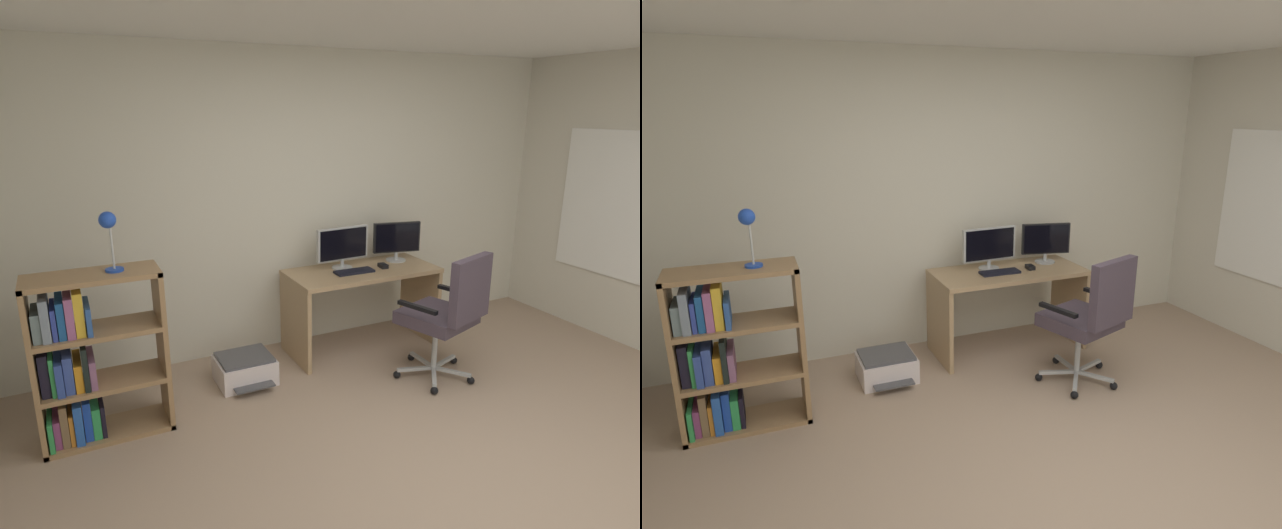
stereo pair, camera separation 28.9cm
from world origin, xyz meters
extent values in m
cube|color=tan|center=(0.00, 0.00, -0.01)|extent=(5.16, 4.80, 0.02)
cube|color=beige|center=(0.00, 2.45, 1.28)|extent=(5.16, 0.10, 2.55)
cube|color=tan|center=(0.40, 2.00, 0.71)|extent=(1.31, 0.60, 0.04)
cube|color=tan|center=(-0.24, 2.00, 0.35)|extent=(0.04, 0.57, 0.69)
cube|color=tan|center=(1.03, 2.00, 0.35)|extent=(0.04, 0.57, 0.69)
cylinder|color=#B2B5B7|center=(0.26, 2.10, 0.73)|extent=(0.18, 0.18, 0.01)
cylinder|color=#B2B5B7|center=(0.26, 2.10, 0.78)|extent=(0.03, 0.03, 0.08)
cube|color=#B7BABC|center=(0.26, 2.10, 0.95)|extent=(0.49, 0.06, 0.28)
cube|color=black|center=(0.26, 2.08, 0.95)|extent=(0.46, 0.03, 0.26)
cylinder|color=#B2B5B7|center=(0.82, 2.10, 0.73)|extent=(0.18, 0.18, 0.01)
cylinder|color=#B2B5B7|center=(0.82, 2.10, 0.78)|extent=(0.03, 0.03, 0.08)
cube|color=black|center=(0.82, 2.10, 0.95)|extent=(0.43, 0.13, 0.27)
cube|color=black|center=(0.81, 2.08, 0.95)|extent=(0.40, 0.09, 0.25)
cube|color=black|center=(0.29, 1.95, 0.74)|extent=(0.34, 0.14, 0.02)
cube|color=black|center=(0.59, 1.96, 0.75)|extent=(0.07, 0.11, 0.03)
cube|color=#B7BABC|center=(0.79, 1.31, 0.07)|extent=(0.30, 0.12, 0.02)
sphere|color=black|center=(0.93, 1.36, 0.03)|extent=(0.06, 0.06, 0.06)
cube|color=#B7BABC|center=(0.64, 1.42, 0.07)|extent=(0.03, 0.30, 0.02)
sphere|color=black|center=(0.64, 1.57, 0.03)|extent=(0.06, 0.06, 0.06)
cube|color=#B7BABC|center=(0.50, 1.31, 0.07)|extent=(0.30, 0.12, 0.02)
sphere|color=black|center=(0.36, 1.36, 0.03)|extent=(0.06, 0.06, 0.06)
cube|color=#B7BABC|center=(0.56, 1.14, 0.07)|extent=(0.20, 0.26, 0.02)
sphere|color=black|center=(0.47, 1.02, 0.03)|extent=(0.06, 0.06, 0.06)
cube|color=#B7BABC|center=(0.73, 1.14, 0.07)|extent=(0.20, 0.26, 0.02)
sphere|color=black|center=(0.82, 1.02, 0.03)|extent=(0.06, 0.06, 0.06)
cylinder|color=#B7BABC|center=(0.65, 1.27, 0.26)|extent=(0.04, 0.04, 0.39)
cube|color=#443946|center=(0.65, 1.27, 0.51)|extent=(0.62, 0.61, 0.10)
cube|color=#443946|center=(0.73, 1.01, 0.80)|extent=(0.45, 0.21, 0.48)
cube|color=black|center=(0.39, 1.18, 0.66)|extent=(0.14, 0.33, 0.03)
cube|color=black|center=(0.90, 1.35, 0.66)|extent=(0.14, 0.33, 0.03)
cube|color=#9A754D|center=(-2.15, 1.58, 0.55)|extent=(0.03, 0.33, 1.10)
cube|color=#9A754D|center=(-1.39, 1.58, 0.55)|extent=(0.03, 0.33, 1.10)
cube|color=#9A754D|center=(-1.77, 1.58, 1.08)|extent=(0.80, 0.33, 0.03)
cube|color=#9A754D|center=(-1.77, 1.58, 0.02)|extent=(0.80, 0.33, 0.03)
cube|color=#9A754D|center=(-1.77, 1.58, 0.37)|extent=(0.73, 0.33, 0.03)
cube|color=#9A754D|center=(-1.77, 1.58, 0.73)|extent=(0.73, 0.33, 0.03)
cube|color=green|center=(-2.11, 1.57, 0.13)|extent=(0.03, 0.29, 0.20)
cube|color=#934079|center=(-2.07, 1.58, 0.13)|extent=(0.04, 0.25, 0.19)
cube|color=brown|center=(-2.03, 1.58, 0.17)|extent=(0.04, 0.27, 0.28)
cube|color=orange|center=(-1.99, 1.57, 0.14)|extent=(0.03, 0.25, 0.21)
cube|color=blue|center=(-1.95, 1.58, 0.17)|extent=(0.05, 0.30, 0.27)
cube|color=#1F46B5|center=(-1.90, 1.58, 0.17)|extent=(0.05, 0.24, 0.27)
cube|color=green|center=(-1.85, 1.58, 0.14)|extent=(0.05, 0.24, 0.21)
cube|color=black|center=(-1.80, 1.58, 0.14)|extent=(0.03, 0.23, 0.22)
cube|color=black|center=(-2.10, 1.58, 0.53)|extent=(0.05, 0.24, 0.28)
cube|color=green|center=(-2.05, 1.57, 0.51)|extent=(0.02, 0.24, 0.25)
cube|color=#2F479B|center=(-2.02, 1.58, 0.50)|extent=(0.04, 0.30, 0.21)
cube|color=#364C9D|center=(-1.97, 1.58, 0.51)|extent=(0.05, 0.26, 0.24)
cube|color=orange|center=(-1.91, 1.58, 0.48)|extent=(0.05, 0.28, 0.18)
cube|color=black|center=(-1.87, 1.57, 0.53)|extent=(0.03, 0.28, 0.28)
cube|color=#88597E|center=(-1.83, 1.58, 0.48)|extent=(0.04, 0.28, 0.19)
cube|color=gray|center=(-2.10, 1.58, 0.83)|extent=(0.05, 0.25, 0.18)
cube|color=gray|center=(-2.05, 1.58, 0.88)|extent=(0.05, 0.28, 0.26)
cube|color=#3141A4|center=(-2.01, 1.58, 0.84)|extent=(0.03, 0.25, 0.19)
cube|color=#1D5299|center=(-1.97, 1.58, 0.86)|extent=(0.04, 0.27, 0.23)
cube|color=#A05B91|center=(-1.92, 1.57, 0.87)|extent=(0.05, 0.26, 0.25)
cube|color=gold|center=(-1.86, 1.58, 0.88)|extent=(0.05, 0.26, 0.28)
cube|color=#2E559F|center=(-1.82, 1.57, 0.83)|extent=(0.03, 0.27, 0.18)
cylinder|color=blue|center=(-1.63, 1.58, 1.11)|extent=(0.11, 0.11, 0.02)
cylinder|color=silver|center=(-1.63, 1.58, 1.25)|extent=(0.01, 0.01, 0.28)
sphere|color=blue|center=(-1.64, 1.58, 1.42)|extent=(0.10, 0.10, 0.10)
cube|color=silver|center=(-0.74, 1.84, 0.10)|extent=(0.43, 0.37, 0.19)
cube|color=#4C4C51|center=(-0.74, 1.84, 0.21)|extent=(0.40, 0.34, 0.02)
cube|color=#4C4C51|center=(-0.74, 1.62, 0.06)|extent=(0.30, 0.10, 0.01)
camera|label=1|loc=(-1.89, -1.83, 2.07)|focal=30.09mm
camera|label=2|loc=(-1.62, -1.94, 2.07)|focal=30.09mm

